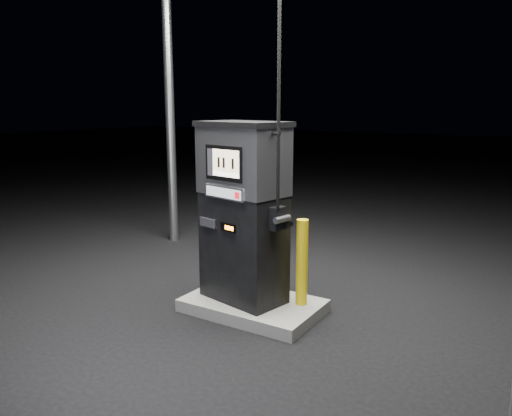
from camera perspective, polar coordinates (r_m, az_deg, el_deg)
The scene contains 5 objects.
ground at distance 6.19m, azimuth -0.35°, elevation -11.73°, with size 80.00×80.00×0.00m, color black.
pump_island at distance 6.16m, azimuth -0.35°, elevation -11.09°, with size 1.60×1.00×0.15m, color #5E5F5A.
fuel_dispenser at distance 5.85m, azimuth -1.44°, elevation -0.31°, with size 1.23×0.83×4.41m.
bollard_left at distance 6.38m, azimuth -3.95°, elevation -5.59°, with size 0.11×0.11×0.84m, color yellow.
bollard_right at distance 5.86m, azimuth 5.27°, elevation -6.21°, with size 0.14×0.14×1.02m, color yellow.
Camera 1 is at (3.04, -4.80, 2.45)m, focal length 35.00 mm.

